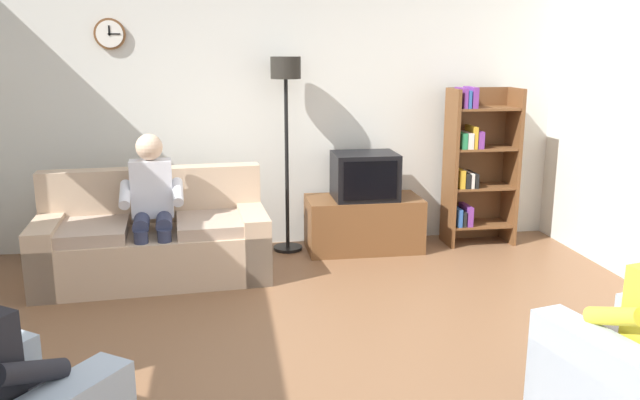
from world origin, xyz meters
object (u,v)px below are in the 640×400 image
at_px(tv, 365,176).
at_px(floor_lamp, 286,101).
at_px(person_on_couch, 152,201).
at_px(tv_stand, 363,224).
at_px(bookshelf, 476,164).
at_px(couch, 154,242).

relative_size(tv, floor_lamp, 0.32).
distance_m(tv, person_on_couch, 2.01).
xyz_separation_m(tv_stand, floor_lamp, (-0.73, 0.10, 1.19)).
xyz_separation_m(tv, bookshelf, (1.15, 0.10, 0.06)).
relative_size(couch, person_on_couch, 1.58).
height_order(couch, person_on_couch, person_on_couch).
distance_m(tv_stand, floor_lamp, 1.40).
relative_size(bookshelf, floor_lamp, 0.85).
xyz_separation_m(tv_stand, person_on_couch, (-1.92, -0.60, 0.44)).
bearing_deg(tv, couch, -166.56).
height_order(couch, floor_lamp, floor_lamp).
bearing_deg(tv, tv_stand, 90.00).
xyz_separation_m(bookshelf, person_on_couch, (-3.07, -0.67, -0.11)).
xyz_separation_m(bookshelf, floor_lamp, (-1.88, 0.02, 0.65)).
relative_size(tv_stand, person_on_couch, 0.89).
bearing_deg(floor_lamp, couch, -154.05).
distance_m(tv_stand, bookshelf, 1.27).
relative_size(floor_lamp, person_on_couch, 1.49).
bearing_deg(bookshelf, person_on_couch, -167.64).
height_order(bookshelf, person_on_couch, bookshelf).
height_order(bookshelf, floor_lamp, floor_lamp).
height_order(tv_stand, bookshelf, bookshelf).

